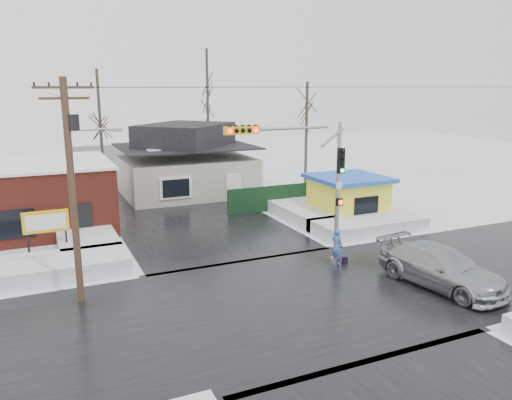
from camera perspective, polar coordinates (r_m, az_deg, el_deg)
name	(u,v)px	position (r m, az deg, el deg)	size (l,w,h in m)	color
ground	(293,300)	(21.10, 4.24, -11.33)	(120.00, 120.00, 0.00)	white
road_ns	(293,300)	(21.10, 4.24, -11.31)	(10.00, 120.00, 0.02)	black
road_ew	(293,300)	(21.10, 4.24, -11.31)	(120.00, 10.00, 0.02)	black
snowbank_nw	(51,268)	(25.26, -22.40, -7.18)	(7.00, 3.00, 0.80)	white
snowbank_ne	(368,225)	(31.17, 12.73, -2.76)	(7.00, 3.00, 0.80)	white
snowbank_nside_w	(85,234)	(30.11, -19.00, -3.72)	(3.00, 8.00, 0.80)	white
snowbank_nside_e	(300,210)	(34.15, 5.02, -1.12)	(3.00, 8.00, 0.80)	white
traffic_signal	(310,176)	(23.39, 6.22, 2.71)	(6.05, 0.68, 7.00)	gray
utility_pole	(73,179)	(20.72, -20.17, 2.27)	(3.15, 0.44, 9.00)	#382619
brick_building	(6,198)	(33.56, -26.68, 0.22)	(12.20, 8.20, 4.12)	maroon
marquee_sign	(46,223)	(27.21, -22.89, -2.46)	(2.20, 0.21, 2.55)	black
house	(186,162)	(40.91, -8.00, 4.31)	(10.40, 8.40, 5.76)	#B5B1A3
kiosk	(348,197)	(33.55, 10.46, 0.32)	(4.60, 4.60, 2.88)	yellow
fence	(280,197)	(35.52, 2.76, 0.29)	(8.00, 0.12, 1.80)	black
tree_far_left	(98,95)	(43.19, -17.59, 11.40)	(3.00, 3.00, 10.00)	#332821
tree_far_mid	(207,76)	(47.40, -5.61, 13.94)	(3.00, 3.00, 12.00)	#332821
tree_far_right	(307,104)	(42.59, 5.85, 10.84)	(3.00, 3.00, 9.00)	#332821
pedestrian	(337,247)	(24.99, 9.28, -5.31)	(0.67, 0.44, 1.83)	#4569C2
car	(441,268)	(23.54, 20.42, -7.27)	(2.41, 5.93, 1.72)	#A0A3A7
shopping_bag	(345,261)	(25.33, 10.10, -6.85)	(0.28, 0.12, 0.35)	black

